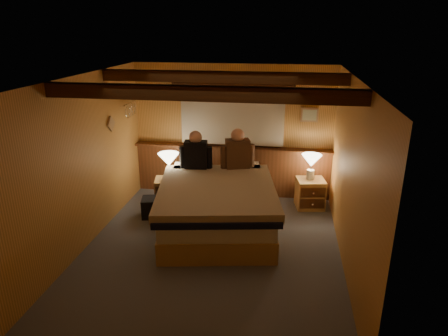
% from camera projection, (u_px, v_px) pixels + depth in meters
% --- Properties ---
extents(floor, '(4.20, 4.20, 0.00)m').
position_uv_depth(floor, '(212.00, 249.00, 5.71)').
color(floor, '#565A66').
rests_on(floor, ground).
extents(ceiling, '(4.20, 4.20, 0.00)m').
position_uv_depth(ceiling, '(210.00, 78.00, 4.91)').
color(ceiling, '#DC9C52').
rests_on(ceiling, wall_back).
extents(wall_back, '(3.60, 0.00, 3.60)m').
position_uv_depth(wall_back, '(233.00, 131.00, 7.26)').
color(wall_back, '#DD9C4F').
rests_on(wall_back, floor).
extents(wall_left, '(0.00, 4.20, 4.20)m').
position_uv_depth(wall_left, '(85.00, 163.00, 5.58)').
color(wall_left, '#DD9C4F').
rests_on(wall_left, floor).
extents(wall_right, '(0.00, 4.20, 4.20)m').
position_uv_depth(wall_right, '(351.00, 177.00, 5.04)').
color(wall_right, '#DD9C4F').
rests_on(wall_right, floor).
extents(wall_front, '(3.60, 0.00, 3.60)m').
position_uv_depth(wall_front, '(164.00, 254.00, 3.36)').
color(wall_front, '#DD9C4F').
rests_on(wall_front, floor).
extents(wainscot, '(3.60, 0.23, 0.94)m').
position_uv_depth(wainscot, '(232.00, 169.00, 7.44)').
color(wainscot, brown).
rests_on(wainscot, wall_back).
extents(curtain_window, '(2.18, 0.09, 1.11)m').
position_uv_depth(curtain_window, '(232.00, 115.00, 7.09)').
color(curtain_window, '#472811').
rests_on(curtain_window, wall_back).
extents(ceiling_beams, '(3.60, 1.65, 0.16)m').
position_uv_depth(ceiling_beams, '(212.00, 84.00, 5.08)').
color(ceiling_beams, '#472811').
rests_on(ceiling_beams, ceiling).
extents(coat_rail, '(0.05, 0.55, 0.24)m').
position_uv_depth(coat_rail, '(130.00, 108.00, 6.87)').
color(coat_rail, white).
rests_on(coat_rail, wall_left).
extents(framed_print, '(0.30, 0.04, 0.25)m').
position_uv_depth(framed_print, '(310.00, 115.00, 6.92)').
color(framed_print, tan).
rests_on(framed_print, wall_back).
extents(bed, '(2.03, 2.47, 0.76)m').
position_uv_depth(bed, '(217.00, 205.00, 6.16)').
color(bed, '#B7814E').
rests_on(bed, floor).
extents(nightstand_left, '(0.52, 0.49, 0.49)m').
position_uv_depth(nightstand_left, '(169.00, 192.00, 7.03)').
color(nightstand_left, '#B7814E').
rests_on(nightstand_left, floor).
extents(nightstand_right, '(0.53, 0.49, 0.51)m').
position_uv_depth(nightstand_right, '(310.00, 193.00, 6.94)').
color(nightstand_right, '#B7814E').
rests_on(nightstand_right, floor).
extents(lamp_left, '(0.36, 0.36, 0.47)m').
position_uv_depth(lamp_left, '(169.00, 161.00, 6.83)').
color(lamp_left, white).
rests_on(lamp_left, nightstand_left).
extents(lamp_right, '(0.34, 0.34, 0.44)m').
position_uv_depth(lamp_right, '(311.00, 162.00, 6.79)').
color(lamp_right, white).
rests_on(lamp_right, nightstand_right).
extents(person_left, '(0.55, 0.25, 0.67)m').
position_uv_depth(person_left, '(196.00, 153.00, 6.64)').
color(person_left, black).
rests_on(person_left, bed).
extents(person_right, '(0.55, 0.33, 0.70)m').
position_uv_depth(person_right, '(238.00, 152.00, 6.65)').
color(person_right, '#513420').
rests_on(person_right, bed).
extents(duffel_bag, '(0.60, 0.43, 0.39)m').
position_uv_depth(duffel_bag, '(159.00, 207.00, 6.64)').
color(duffel_bag, black).
rests_on(duffel_bag, floor).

